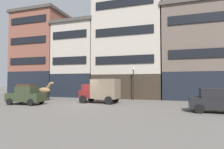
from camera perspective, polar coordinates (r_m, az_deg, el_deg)
ground_plane at (r=18.71m, az=-8.57°, el=-9.43°), size 120.00×120.00×0.00m
building_far_left at (r=34.06m, az=-21.94°, el=6.23°), size 8.69×6.69×14.47m
building_center_left at (r=29.70m, az=-10.54°, el=4.69°), size 7.17×6.69×11.75m
building_center_right at (r=27.18m, az=5.27°, el=9.22°), size 10.04×6.69×15.43m
building_far_right at (r=26.71m, az=26.62°, el=6.46°), size 10.41×6.69×12.49m
cargo_wagon at (r=25.79m, az=-25.92°, el=-4.69°), size 2.99×1.68×1.98m
draft_horse at (r=23.86m, az=-20.74°, el=-4.69°), size 2.35×0.70×2.30m
delivery_truck_near at (r=19.47m, az=-3.68°, el=-4.96°), size 4.46×2.39×2.62m
sedan_dark at (r=15.55m, az=30.26°, el=-7.23°), size 3.78×2.01×1.83m
sedan_light at (r=20.22m, az=-25.91°, el=-6.09°), size 3.80×2.05×1.83m
pedestrian_officer at (r=26.67m, az=-20.24°, el=-5.05°), size 0.50×0.50×1.79m
streetlamp_curbside at (r=22.56m, az=6.89°, el=-1.41°), size 0.32×0.32×4.12m
fire_hydrant_curbside at (r=24.01m, az=-5.01°, el=-6.83°), size 0.24×0.24×0.83m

